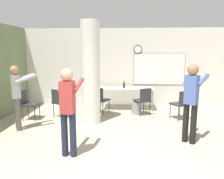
# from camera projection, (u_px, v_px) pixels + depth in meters

# --- Properties ---
(wall_back) EXTENTS (8.00, 0.15, 2.80)m
(wall_back) POSITION_uv_depth(u_px,v_px,m) (120.00, 67.00, 8.00)
(wall_back) COLOR silver
(wall_back) RESTS_ON ground_plane
(support_pillar) EXTENTS (0.51, 0.51, 2.80)m
(support_pillar) POSITION_uv_depth(u_px,v_px,m) (91.00, 73.00, 5.97)
(support_pillar) COLOR silver
(support_pillar) RESTS_ON ground_plane
(folding_table) EXTENTS (1.85, 0.70, 0.75)m
(folding_table) POSITION_uv_depth(u_px,v_px,m) (126.00, 89.00, 7.50)
(folding_table) COLOR beige
(folding_table) RESTS_ON ground_plane
(bottle_on_table) EXTENTS (0.07, 0.07, 0.26)m
(bottle_on_table) POSITION_uv_depth(u_px,v_px,m) (124.00, 85.00, 7.40)
(bottle_on_table) COLOR black
(bottle_on_table) RESTS_ON folding_table
(waste_bin) EXTENTS (0.32, 0.32, 0.39)m
(waste_bin) POSITION_uv_depth(u_px,v_px,m) (137.00, 108.00, 7.00)
(waste_bin) COLOR gray
(waste_bin) RESTS_ON ground_plane
(chair_mid_room) EXTENTS (0.59, 0.59, 0.87)m
(chair_mid_room) POSITION_uv_depth(u_px,v_px,m) (181.00, 103.00, 6.36)
(chair_mid_room) COLOR #2D2D33
(chair_mid_room) RESTS_ON ground_plane
(chair_table_left) EXTENTS (0.59, 0.59, 0.87)m
(chair_table_left) POSITION_uv_depth(u_px,v_px,m) (100.00, 98.00, 6.92)
(chair_table_left) COLOR #2D2D33
(chair_table_left) RESTS_ON ground_plane
(chair_table_right) EXTENTS (0.59, 0.59, 0.87)m
(chair_table_right) POSITION_uv_depth(u_px,v_px,m) (143.00, 99.00, 6.82)
(chair_table_right) COLOR #2D2D33
(chair_table_right) RESTS_ON ground_plane
(chair_by_left_wall) EXTENTS (0.44, 0.44, 0.87)m
(chair_by_left_wall) POSITION_uv_depth(u_px,v_px,m) (28.00, 102.00, 6.40)
(chair_by_left_wall) COLOR #2D2D33
(chair_by_left_wall) RESTS_ON ground_plane
(chair_near_pillar) EXTENTS (0.60, 0.60, 0.87)m
(chair_near_pillar) POSITION_uv_depth(u_px,v_px,m) (60.00, 101.00, 6.58)
(chair_near_pillar) COLOR #2D2D33
(chair_near_pillar) RESTS_ON ground_plane
(person_watching_back) EXTENTS (0.66, 0.58, 1.64)m
(person_watching_back) POSITION_uv_depth(u_px,v_px,m) (17.00, 93.00, 5.46)
(person_watching_back) COLOR #514C47
(person_watching_back) RESTS_ON ground_plane
(person_playing_front) EXTENTS (0.42, 0.68, 1.68)m
(person_playing_front) POSITION_uv_depth(u_px,v_px,m) (68.00, 105.00, 4.06)
(person_playing_front) COLOR #1E2338
(person_playing_front) RESTS_ON ground_plane
(person_playing_side) EXTENTS (0.63, 0.70, 1.73)m
(person_playing_side) POSITION_uv_depth(u_px,v_px,m) (192.00, 97.00, 4.67)
(person_playing_side) COLOR black
(person_playing_side) RESTS_ON ground_plane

